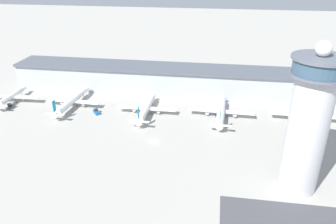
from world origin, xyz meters
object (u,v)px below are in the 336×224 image
Objects in this scene: airplane_gate_alpha at (12,96)px; airplane_gate_delta at (221,111)px; airplane_gate_bravo at (72,101)px; service_truck_fuel at (96,112)px; airplane_gate_charlie at (146,108)px; service_truck_catering at (10,106)px; control_tower at (309,123)px; airplane_gate_echo at (305,115)px.

airplane_gate_alpha is 0.89× the size of airplane_gate_delta.
service_truck_fuel is at bearing -20.19° from airplane_gate_bravo.
airplane_gate_bravo is at bearing 176.71° from airplane_gate_charlie.
airplane_gate_delta is at bearing 2.76° from service_truck_catering.
airplane_gate_echo is at bearing 75.73° from control_tower.
control_tower is 122.90m from service_truck_fuel.
airplane_gate_bravo is at bearing 179.82° from airplane_gate_delta.
airplane_gate_bravo is 1.08× the size of airplane_gate_charlie.
service_truck_fuel is (57.23, -0.03, 0.13)m from service_truck_catering.
service_truck_catering is at bearing -170.31° from airplane_gate_bravo.
airplane_gate_alpha is (-166.38, 62.19, -25.32)m from control_tower.
airplane_gate_charlie reaches higher than service_truck_catering.
airplane_gate_bravo reaches higher than service_truck_catering.
airplane_gate_charlie is 44.73m from airplane_gate_delta.
service_truck_catering is (-163.50, 54.70, -28.83)m from control_tower.
airplane_gate_bravo is at bearing -179.34° from airplane_gate_echo.
control_tower reaches higher than service_truck_fuel.
airplane_gate_charlie is (-76.08, 58.58, -25.69)m from control_tower.
airplane_gate_delta is at bearing -177.71° from airplane_gate_echo.
airplane_gate_echo is (16.02, 62.97, -25.44)m from control_tower.
airplane_gate_delta is at bearing -0.18° from airplane_gate_bravo.
airplane_gate_echo is (92.09, 4.39, 0.25)m from airplane_gate_charlie.
airplane_gate_echo is (47.44, 1.90, 0.13)m from airplane_gate_delta.
service_truck_fuel is (60.12, -7.52, -3.39)m from airplane_gate_alpha.
airplane_gate_echo reaches higher than airplane_gate_alpha.
airplane_gate_charlie is 6.35× the size of service_truck_fuel.
airplane_gate_delta is (134.96, -1.11, -0.25)m from airplane_gate_alpha.
service_truck_fuel is at bearing 152.78° from control_tower.
airplane_gate_alpha is at bearing 159.51° from control_tower.
airplane_gate_bravo is at bearing 153.76° from control_tower.
control_tower is 1.47× the size of airplane_gate_delta.
airplane_gate_charlie is (48.40, -2.78, -0.25)m from airplane_gate_bravo.
control_tower is 99.39m from airplane_gate_charlie.
control_tower is at bearing -62.78° from airplane_gate_delta.
service_truck_fuel is (-106.27, 54.67, -28.70)m from control_tower.
airplane_gate_charlie is at bearing -2.29° from airplane_gate_alpha.
service_truck_fuel is at bearing -172.61° from airplane_gate_charlie.
service_truck_catering is at bearing 161.50° from control_tower.
airplane_gate_delta is 5.45× the size of service_truck_catering.
service_truck_catering is at bearing -177.36° from airplane_gate_echo.
airplane_gate_bravo is (41.91, -0.83, -0.13)m from airplane_gate_alpha.
airplane_gate_charlie is at bearing -176.80° from airplane_gate_delta.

